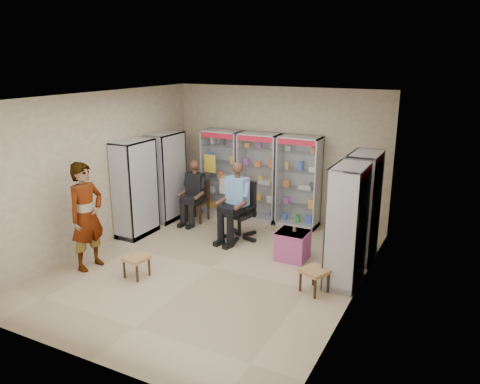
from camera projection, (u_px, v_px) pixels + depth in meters
The scene contains 18 objects.
floor at pixel (212, 267), 8.35m from camera, with size 6.00×6.00×0.00m, color tan.
room_shell at pixel (210, 160), 7.80m from camera, with size 5.02×6.02×3.01m.
cabinet_back_left at pixel (222, 173), 10.97m from camera, with size 0.90×0.50×2.00m, color #ABADB2.
cabinet_back_mid at pixel (259, 177), 10.56m from camera, with size 0.90×0.50×2.00m, color silver.
cabinet_back_right at pixel (299, 182), 10.15m from camera, with size 0.90×0.50×2.00m, color #ACADB3.
cabinet_right_far at pixel (362, 207), 8.47m from camera, with size 0.50×0.90×2.00m, color #A0A3A7.
cabinet_right_near at pixel (347, 226), 7.53m from camera, with size 0.50×0.90×2.00m, color #A3A5AA.
cabinet_left_far at pixel (166, 177), 10.58m from camera, with size 0.50×0.90×2.00m, color #9EA0A5.
cabinet_left_near at pixel (135, 189), 9.64m from camera, with size 0.50×0.90×2.00m, color #A4A7AB.
wooden_chair at pixel (197, 201), 10.60m from camera, with size 0.42×0.42×0.94m, color black.
seated_customer at pixel (196, 193), 10.51m from camera, with size 0.44×0.60×1.34m, color black, non-canonical shape.
office_chair at pixel (239, 211), 9.52m from camera, with size 0.65×0.65×1.20m, color black.
seated_shopkeeper at pixel (238, 204), 9.44m from camera, with size 0.50×0.70×1.53m, color #659BC8, non-canonical shape.
pink_trunk at pixel (292, 245), 8.65m from camera, with size 0.55×0.53×0.53m, color #C14D9B.
tea_glass at pixel (295, 229), 8.59m from camera, with size 0.07×0.07×0.10m, color #5A1107.
woven_stool_a at pixel (314, 281), 7.44m from camera, with size 0.39×0.39×0.39m, color #AC8948.
woven_stool_b at pixel (137, 267), 7.95m from camera, with size 0.37×0.37×0.37m, color #B3804B.
standing_man at pixel (87, 216), 8.11m from camera, with size 0.70×0.46×1.92m, color #99999C.
Camera 1 is at (3.90, -6.59, 3.63)m, focal length 35.00 mm.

